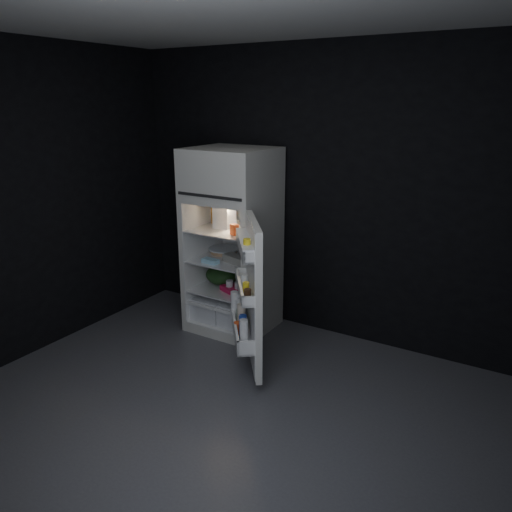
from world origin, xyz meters
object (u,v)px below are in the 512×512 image
Objects in this scene: fridge_door at (250,295)px; yogurt_tray at (235,290)px; milk_jug at (224,215)px; refrigerator at (233,235)px; egg_carton at (238,260)px.

fridge_door is 0.77m from yogurt_tray.
milk_jug is at bearing 137.27° from fridge_door.
refrigerator is at bearing 147.17° from yogurt_tray.
milk_jug is at bearing 172.20° from egg_carton.
refrigerator is 0.94m from fridge_door.
refrigerator is 0.28m from egg_carton.
egg_carton is (0.14, -0.14, -0.19)m from refrigerator.
yogurt_tray is (-0.50, 0.53, -0.23)m from fridge_door.
milk_jug reaches higher than yogurt_tray.
yogurt_tray is (-0.04, -0.00, -0.31)m from egg_carton.
fridge_door is at bearing -25.20° from yogurt_tray.
fridge_door is 3.80× the size of egg_carton.
milk_jug is at bearing 172.05° from yogurt_tray.
egg_carton is 1.10× the size of yogurt_tray.
milk_jug is at bearing -149.10° from refrigerator.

